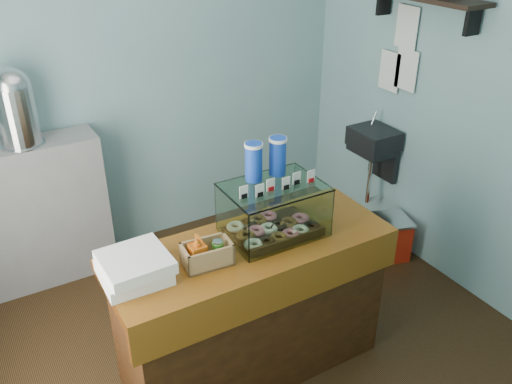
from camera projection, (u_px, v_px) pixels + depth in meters
ground at (233, 339)px, 3.57m from camera, size 3.50×3.50×0.00m
room_shell at (230, 88)px, 2.78m from camera, size 3.54×3.04×2.82m
counter at (252, 307)px, 3.16m from camera, size 1.60×0.60×0.90m
back_shelf at (36, 215)px, 3.91m from camera, size 1.00×0.32×1.10m
display_case at (271, 206)px, 3.00m from camera, size 0.54×0.40×0.51m
condiment_crate at (205, 253)px, 2.76m from camera, size 0.26×0.17×0.19m
pastry_boxes at (134, 267)px, 2.66m from camera, size 0.34×0.34×0.13m
coffee_urn at (14, 105)px, 3.52m from camera, size 0.29×0.29×0.53m
red_cooler at (383, 238)px, 4.34m from camera, size 0.46×0.40×0.34m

